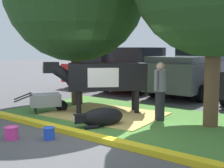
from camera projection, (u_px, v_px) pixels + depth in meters
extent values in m
plane|color=#4C4C4F|center=(90.00, 133.00, 6.84)|extent=(80.00, 80.00, 0.00)
cube|color=#477A33|center=(124.00, 116.00, 8.53)|extent=(6.92, 4.09, 0.02)
cube|color=yellow|center=(70.00, 131.00, 6.80)|extent=(8.12, 0.24, 0.12)
cube|color=tan|center=(106.00, 114.00, 8.75)|extent=(3.36, 2.61, 0.04)
cylinder|color=#4C3823|center=(77.00, 73.00, 10.18)|extent=(0.38, 0.38, 2.24)
cylinder|color=brown|center=(212.00, 80.00, 7.29)|extent=(0.37, 0.37, 2.36)
cube|color=black|center=(107.00, 76.00, 8.84)|extent=(2.14, 2.10, 0.80)
cube|color=white|center=(102.00, 76.00, 8.82)|extent=(1.15, 1.14, 0.56)
cylinder|color=black|center=(62.00, 74.00, 8.68)|extent=(0.68, 0.67, 0.58)
cube|color=black|center=(51.00, 68.00, 8.62)|extent=(0.50, 0.49, 0.32)
cube|color=white|center=(44.00, 69.00, 8.60)|extent=(0.23, 0.23, 0.20)
cylinder|color=black|center=(79.00, 104.00, 8.59)|extent=(0.14, 0.14, 0.73)
cylinder|color=black|center=(79.00, 101.00, 9.07)|extent=(0.14, 0.14, 0.73)
cylinder|color=black|center=(137.00, 102.00, 8.78)|extent=(0.14, 0.14, 0.73)
cylinder|color=black|center=(134.00, 100.00, 9.26)|extent=(0.14, 0.14, 0.73)
cylinder|color=black|center=(146.00, 84.00, 9.00)|extent=(0.06, 0.06, 0.70)
ellipsoid|color=black|center=(102.00, 117.00, 7.43)|extent=(0.96, 1.19, 0.48)
cube|color=black|center=(80.00, 118.00, 7.20)|extent=(0.31, 0.34, 0.22)
cube|color=silver|center=(75.00, 119.00, 7.15)|extent=(0.12, 0.10, 0.16)
cylinder|color=black|center=(92.00, 127.00, 7.15)|extent=(0.26, 0.35, 0.10)
cylinder|color=black|center=(160.00, 106.00, 8.00)|extent=(0.26, 0.26, 0.82)
cylinder|color=slate|center=(160.00, 81.00, 7.92)|extent=(0.34, 0.34, 0.56)
sphere|color=tan|center=(161.00, 66.00, 7.87)|extent=(0.22, 0.22, 0.22)
cylinder|color=slate|center=(156.00, 80.00, 7.74)|extent=(0.09, 0.09, 0.54)
cylinder|color=slate|center=(164.00, 79.00, 8.09)|extent=(0.09, 0.09, 0.54)
cube|color=gray|center=(45.00, 100.00, 9.01)|extent=(1.00, 1.08, 0.36)
cylinder|color=black|center=(62.00, 106.00, 9.19)|extent=(0.28, 0.36, 0.36)
cylinder|color=black|center=(35.00, 108.00, 9.15)|extent=(0.04, 0.04, 0.24)
cylinder|color=black|center=(36.00, 111.00, 8.74)|extent=(0.04, 0.04, 0.24)
cylinder|color=black|center=(23.00, 96.00, 8.99)|extent=(0.33, 0.46, 0.23)
cylinder|color=black|center=(23.00, 98.00, 8.58)|extent=(0.33, 0.46, 0.23)
cylinder|color=#EA3893|center=(11.00, 133.00, 6.39)|extent=(0.28, 0.28, 0.27)
torus|color=#EA3893|center=(11.00, 127.00, 6.37)|extent=(0.30, 0.30, 0.02)
cylinder|color=blue|center=(49.00, 134.00, 6.38)|extent=(0.24, 0.24, 0.25)
torus|color=blue|center=(49.00, 128.00, 6.37)|extent=(0.27, 0.27, 0.02)
cube|color=red|center=(103.00, 71.00, 15.82)|extent=(1.83, 4.41, 0.90)
cube|color=black|center=(103.00, 55.00, 15.72)|extent=(1.60, 2.21, 0.80)
cylinder|color=black|center=(106.00, 76.00, 17.54)|extent=(0.22, 0.64, 0.64)
cylinder|color=black|center=(131.00, 78.00, 16.46)|extent=(0.22, 0.64, 0.64)
cylinder|color=black|center=(72.00, 81.00, 15.28)|extent=(0.22, 0.64, 0.64)
cylinder|color=black|center=(99.00, 83.00, 14.20)|extent=(0.22, 0.64, 0.64)
cube|color=red|center=(140.00, 74.00, 13.93)|extent=(1.83, 4.41, 0.90)
cube|color=black|center=(140.00, 56.00, 13.83)|extent=(1.60, 2.21, 0.80)
cylinder|color=black|center=(139.00, 80.00, 15.66)|extent=(0.22, 0.64, 0.64)
cylinder|color=black|center=(170.00, 82.00, 14.58)|extent=(0.22, 0.64, 0.64)
cylinder|color=black|center=(106.00, 85.00, 13.40)|extent=(0.22, 0.64, 0.64)
cylinder|color=black|center=(140.00, 88.00, 12.32)|extent=(0.22, 0.64, 0.64)
cube|color=#4C5156|center=(194.00, 74.00, 12.76)|extent=(2.04, 5.42, 1.10)
cube|color=black|center=(202.00, 50.00, 13.38)|extent=(1.85, 1.81, 1.00)
cube|color=#4C5156|center=(183.00, 59.00, 11.72)|extent=(1.92, 2.71, 0.24)
cylinder|color=black|center=(188.00, 82.00, 14.81)|extent=(0.22, 0.64, 0.64)
cylinder|color=black|center=(153.00, 89.00, 12.04)|extent=(0.22, 0.64, 0.64)
cylinder|color=black|center=(201.00, 93.00, 10.83)|extent=(0.22, 0.64, 0.64)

